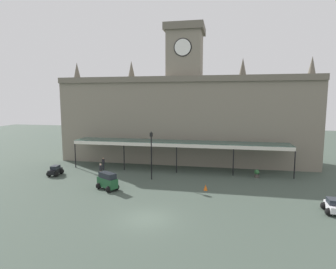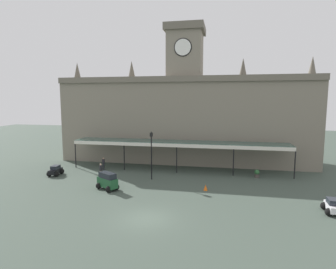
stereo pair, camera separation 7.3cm
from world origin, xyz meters
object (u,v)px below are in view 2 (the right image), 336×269
victorian_lamppost (151,150)px  car_black_sedan (55,171)px  pedestrian_beside_cars (104,163)px  traffic_cone (206,187)px  pedestrian_crossing_forecourt (101,170)px  car_green_van (107,182)px  car_white_sedan (333,207)px  planter_near_kerb (257,174)px

victorian_lamppost → car_black_sedan: bearing=-177.4°
pedestrian_beside_cars → traffic_cone: size_ratio=2.75×
pedestrian_crossing_forecourt → victorian_lamppost: (6.13, 0.33, 2.52)m
car_green_van → victorian_lamppost: size_ratio=0.46×
car_black_sedan → traffic_cone: (18.38, -2.18, -0.20)m
car_green_van → victorian_lamppost: bearing=51.3°
pedestrian_crossing_forecourt → pedestrian_beside_cars: size_ratio=1.00×
pedestrian_crossing_forecourt → car_black_sedan: bearing=-178.0°
pedestrian_beside_cars → traffic_cone: (13.65, -5.65, -0.61)m
car_black_sedan → pedestrian_crossing_forecourt: pedestrian_crossing_forecourt is taller
car_green_van → pedestrian_beside_cars: bearing=117.0°
car_white_sedan → planter_near_kerb: size_ratio=2.19×
car_black_sedan → pedestrian_beside_cars: pedestrian_beside_cars is taller
car_white_sedan → planter_near_kerb: bearing=116.7°
car_green_van → traffic_cone: bearing=9.6°
pedestrian_crossing_forecourt → planter_near_kerb: pedestrian_crossing_forecourt is taller
pedestrian_beside_cars → victorian_lamppost: 8.23m
pedestrian_beside_cars → car_green_van: bearing=-63.0°
car_black_sedan → planter_near_kerb: car_black_sedan is taller
car_white_sedan → pedestrian_crossing_forecourt: pedestrian_crossing_forecourt is taller
pedestrian_beside_cars → victorian_lamppost: bearing=-22.0°
car_green_van → planter_near_kerb: bearing=26.0°
car_green_van → car_white_sedan: size_ratio=1.23×
car_green_van → pedestrian_crossing_forecourt: (-2.61, 4.07, 0.10)m
pedestrian_beside_cars → planter_near_kerb: size_ratio=1.74×
car_white_sedan → car_black_sedan: bearing=168.4°
pedestrian_crossing_forecourt → traffic_cone: bearing=-10.8°
car_green_van → car_black_sedan: size_ratio=1.22×
victorian_lamppost → planter_near_kerb: bearing=14.9°
car_black_sedan → victorian_lamppost: size_ratio=0.38×
traffic_cone → car_green_van: bearing=-170.4°
planter_near_kerb → pedestrian_beside_cars: bearing=-179.2°
victorian_lamppost → pedestrian_beside_cars: bearing=158.0°
car_black_sedan → traffic_cone: 18.51m
car_green_van → pedestrian_beside_cars: 8.23m
traffic_cone → planter_near_kerb: (5.67, 5.92, 0.19)m
car_black_sedan → car_white_sedan: bearing=-11.6°
pedestrian_crossing_forecourt → traffic_cone: (12.52, -2.39, -0.61)m
victorian_lamppost → planter_near_kerb: (12.05, 3.20, -2.94)m
car_green_van → planter_near_kerb: size_ratio=2.69×
victorian_lamppost → planter_near_kerb: victorian_lamppost is taller
pedestrian_crossing_forecourt → planter_near_kerb: 18.53m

